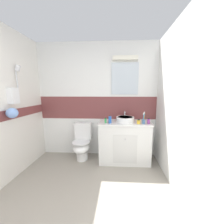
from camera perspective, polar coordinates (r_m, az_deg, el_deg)
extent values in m
cube|color=gray|center=(2.23, -11.81, -32.64)|extent=(3.20, 3.48, 0.04)
cube|color=white|center=(3.07, -6.09, -10.58)|extent=(3.20, 0.10, 0.85)
cube|color=brown|center=(2.91, -6.33, 2.01)|extent=(3.20, 0.10, 0.50)
cube|color=white|center=(2.92, -6.62, 18.26)|extent=(3.20, 0.10, 1.15)
cube|color=silver|center=(2.80, 5.83, 14.70)|extent=(0.57, 0.02, 0.66)
cube|color=white|center=(2.84, 6.02, 23.09)|extent=(0.52, 0.10, 0.08)
cube|color=white|center=(2.63, -38.07, 5.82)|extent=(0.10, 0.14, 0.26)
cylinder|color=silver|center=(2.75, -36.95, 10.80)|extent=(0.02, 0.02, 0.46)
cylinder|color=silver|center=(2.75, -36.77, 15.65)|extent=(0.10, 0.07, 0.11)
sphere|color=#7FA5E5|center=(2.53, -38.37, -0.37)|extent=(0.16, 0.16, 0.16)
cube|color=white|center=(1.84, 31.59, 1.18)|extent=(0.10, 3.48, 2.50)
cube|color=silver|center=(2.76, 5.62, -13.29)|extent=(1.02, 0.52, 0.82)
cube|color=white|center=(2.61, 5.78, -4.73)|extent=(1.04, 0.54, 0.03)
cube|color=silver|center=(2.53, 5.88, -16.42)|extent=(0.46, 0.01, 0.57)
cylinder|color=silver|center=(2.44, 5.98, -12.23)|extent=(0.02, 0.02, 0.03)
cylinder|color=white|center=(2.61, 5.94, -3.28)|extent=(0.37, 0.37, 0.10)
cylinder|color=#B3B3B8|center=(2.60, 5.95, -2.32)|extent=(0.30, 0.30, 0.01)
cylinder|color=silver|center=(2.81, 5.73, -1.50)|extent=(0.03, 0.03, 0.19)
cylinder|color=silver|center=(2.69, 5.86, 0.03)|extent=(0.02, 0.17, 0.02)
cylinder|color=white|center=(2.98, -13.29, -18.52)|extent=(0.24, 0.24, 0.18)
ellipsoid|color=white|center=(2.85, -13.68, -15.32)|extent=(0.34, 0.42, 0.22)
cylinder|color=white|center=(2.81, -13.77, -13.05)|extent=(0.37, 0.37, 0.02)
cube|color=white|center=(2.94, -12.73, -8.34)|extent=(0.36, 0.17, 0.38)
cylinder|color=silver|center=(2.88, -12.86, -4.61)|extent=(0.04, 0.04, 0.02)
cylinder|color=#4C7299|center=(2.50, 14.05, -4.19)|extent=(0.06, 0.06, 0.09)
cylinder|color=#338CD8|center=(2.47, 14.02, -2.65)|extent=(0.04, 0.04, 0.18)
cube|color=white|center=(2.46, 14.10, -0.62)|extent=(0.02, 0.02, 0.03)
cylinder|color=gold|center=(2.49, 14.34, -2.43)|extent=(0.02, 0.01, 0.19)
cube|color=white|center=(2.48, 14.43, -0.28)|extent=(0.01, 0.02, 0.03)
cylinder|color=#338CD8|center=(2.48, 13.93, -2.76)|extent=(0.03, 0.02, 0.17)
cube|color=white|center=(2.46, 14.01, -0.86)|extent=(0.02, 0.02, 0.03)
cylinder|color=#2659B2|center=(2.47, -0.92, -3.53)|extent=(0.06, 0.06, 0.14)
cylinder|color=#262626|center=(2.45, -0.93, -1.56)|extent=(0.01, 0.01, 0.04)
cylinder|color=#262626|center=(2.43, -0.95, -1.20)|extent=(0.01, 0.02, 0.01)
cylinder|color=yellow|center=(2.49, 11.92, -4.39)|extent=(0.07, 0.07, 0.07)
cylinder|color=black|center=(2.48, 11.95, -3.38)|extent=(0.05, 0.05, 0.02)
cube|color=green|center=(2.49, -2.91, -3.95)|extent=(0.04, 0.03, 0.09)
cylinder|color=black|center=(2.48, -2.92, -2.70)|extent=(0.03, 0.03, 0.02)
cylinder|color=#993F99|center=(2.53, 16.18, -4.11)|extent=(0.05, 0.05, 0.09)
cylinder|color=black|center=(2.52, 16.24, -2.89)|extent=(0.04, 0.04, 0.02)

